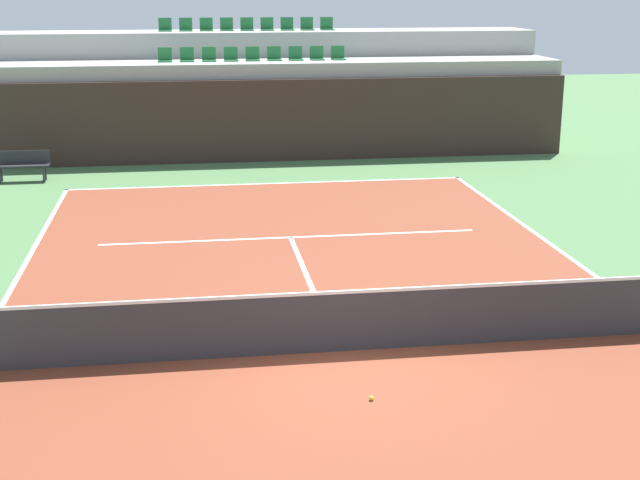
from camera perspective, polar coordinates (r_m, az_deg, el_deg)
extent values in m
plane|color=#477042|center=(13.80, 1.17, -7.07)|extent=(80.00, 80.00, 0.00)
cube|color=brown|center=(13.80, 1.17, -7.05)|extent=(11.00, 24.00, 0.01)
cube|color=white|center=(25.15, -3.32, 3.58)|extent=(11.00, 0.10, 0.00)
cube|color=white|center=(19.79, -1.87, 0.17)|extent=(8.26, 0.10, 0.00)
cube|color=white|center=(16.75, -0.63, -2.79)|extent=(0.10, 6.40, 0.00)
cube|color=#33231E|center=(28.26, -3.98, 7.53)|extent=(19.75, 0.30, 2.53)
cube|color=#9E9E99|center=(29.56, -4.20, 8.34)|extent=(19.75, 2.40, 2.99)
cube|color=#9E9E99|center=(31.89, -4.54, 9.64)|extent=(19.75, 2.40, 3.81)
cube|color=#1E6633|center=(29.33, -9.77, 11.07)|extent=(0.44, 0.44, 0.04)
cube|color=#1E6633|center=(29.51, -9.78, 11.53)|extent=(0.44, 0.04, 0.40)
cube|color=#1E6633|center=(29.32, -8.39, 11.13)|extent=(0.44, 0.44, 0.04)
cube|color=#1E6633|center=(29.51, -8.41, 11.59)|extent=(0.44, 0.04, 0.40)
cube|color=#1E6633|center=(29.33, -7.01, 11.18)|extent=(0.44, 0.44, 0.04)
cube|color=#1E6633|center=(29.51, -7.04, 11.64)|extent=(0.44, 0.04, 0.40)
cube|color=#1E6633|center=(29.36, -5.63, 11.23)|extent=(0.44, 0.44, 0.04)
cube|color=#1E6633|center=(29.54, -5.67, 11.68)|extent=(0.44, 0.04, 0.40)
cube|color=#1E6633|center=(29.40, -4.26, 11.27)|extent=(0.44, 0.44, 0.04)
cube|color=#1E6633|center=(29.58, -4.30, 11.72)|extent=(0.44, 0.04, 0.40)
cube|color=#1E6633|center=(29.46, -2.89, 11.30)|extent=(0.44, 0.44, 0.04)
cube|color=#1E6633|center=(29.64, -2.93, 11.75)|extent=(0.44, 0.04, 0.40)
cube|color=#1E6633|center=(29.53, -1.52, 11.33)|extent=(0.44, 0.44, 0.04)
cube|color=#1E6633|center=(29.71, -1.57, 11.78)|extent=(0.44, 0.04, 0.40)
cube|color=#1E6633|center=(29.62, -0.16, 11.34)|extent=(0.44, 0.44, 0.04)
cube|color=#1E6633|center=(29.80, -0.22, 11.80)|extent=(0.44, 0.04, 0.40)
cube|color=#1E6633|center=(29.73, 1.19, 11.36)|extent=(0.44, 0.44, 0.04)
cube|color=#1E6633|center=(29.91, 1.12, 11.81)|extent=(0.44, 0.04, 0.40)
cube|color=#1E6633|center=(31.67, -9.76, 12.91)|extent=(0.44, 0.44, 0.04)
cube|color=#1E6633|center=(31.86, -9.77, 13.32)|extent=(0.44, 0.04, 0.40)
cube|color=#1E6633|center=(31.66, -8.47, 12.96)|extent=(0.44, 0.44, 0.04)
cube|color=#1E6633|center=(31.85, -8.49, 13.38)|extent=(0.44, 0.04, 0.40)
cube|color=#1E6633|center=(31.67, -7.19, 13.01)|extent=(0.44, 0.44, 0.04)
cube|color=#1E6633|center=(31.86, -7.21, 13.42)|extent=(0.44, 0.04, 0.40)
cube|color=#1E6633|center=(31.70, -5.90, 13.05)|extent=(0.44, 0.44, 0.04)
cube|color=#1E6633|center=(31.89, -5.93, 13.47)|extent=(0.44, 0.04, 0.40)
cube|color=#1E6633|center=(31.73, -4.62, 13.09)|extent=(0.44, 0.44, 0.04)
cube|color=#1E6633|center=(31.92, -4.65, 13.50)|extent=(0.44, 0.04, 0.40)
cube|color=#1E6633|center=(31.79, -3.34, 13.12)|extent=(0.44, 0.44, 0.04)
cube|color=#1E6633|center=(31.98, -3.38, 13.53)|extent=(0.44, 0.04, 0.40)
cube|color=#1E6633|center=(31.86, -2.06, 13.14)|extent=(0.44, 0.44, 0.04)
cube|color=#1E6633|center=(32.05, -2.11, 13.55)|extent=(0.44, 0.04, 0.40)
cube|color=#1E6633|center=(31.94, -0.79, 13.16)|extent=(0.44, 0.44, 0.04)
cube|color=#1E6633|center=(32.13, -0.84, 13.56)|extent=(0.44, 0.04, 0.40)
cube|color=#1E6633|center=(32.04, 0.47, 13.16)|extent=(0.44, 0.44, 0.04)
cube|color=#1E6633|center=(32.23, 0.42, 13.57)|extent=(0.44, 0.04, 0.40)
cube|color=#333338|center=(13.62, 1.18, -5.25)|extent=(10.90, 0.02, 0.92)
cube|color=white|center=(13.45, 1.20, -3.33)|extent=(10.90, 0.04, 0.05)
cube|color=#232328|center=(26.68, -18.34, 4.48)|extent=(1.50, 0.40, 0.05)
cube|color=#232328|center=(26.82, -18.32, 5.01)|extent=(1.50, 0.04, 0.36)
cube|color=#2D2D33|center=(26.50, -17.07, 3.98)|extent=(0.06, 0.06, 0.42)
cube|color=#2D2D33|center=(26.98, -19.50, 3.97)|extent=(0.06, 0.06, 0.42)
cube|color=#2D2D33|center=(26.77, -16.98, 4.11)|extent=(0.06, 0.06, 0.42)
sphere|color=#CCE033|center=(12.27, 3.28, -9.95)|extent=(0.07, 0.07, 0.07)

